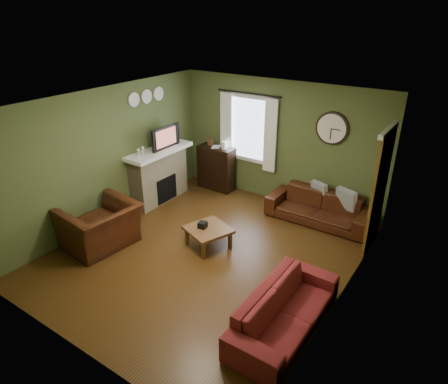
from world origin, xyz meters
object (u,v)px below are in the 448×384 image
Objects in this scene: sofa_brown at (319,207)px; coffee_table at (208,237)px; sofa_red at (285,310)px; bookshelf at (216,168)px; armchair at (101,226)px.

coffee_table is at bearing -122.55° from sofa_brown.
sofa_brown is at bearing 13.87° from sofa_red.
bookshelf is at bearing 176.41° from sofa_brown.
bookshelf reaches higher than armchair.
sofa_brown is 4.14m from armchair.
sofa_brown is 1.03× the size of sofa_red.
coffee_table is at bearing 128.92° from armchair.
armchair is 1.74× the size of coffee_table.
bookshelf is 1.47× the size of coffee_table.
sofa_red is 3.59m from armchair.
coffee_table is (-1.26, -1.97, -0.11)m from sofa_brown.
armchair is at bearing -94.84° from bookshelf.
bookshelf reaches higher than sofa_brown.
sofa_brown is 3.10m from sofa_red.
sofa_red is at bearing 95.86° from armchair.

